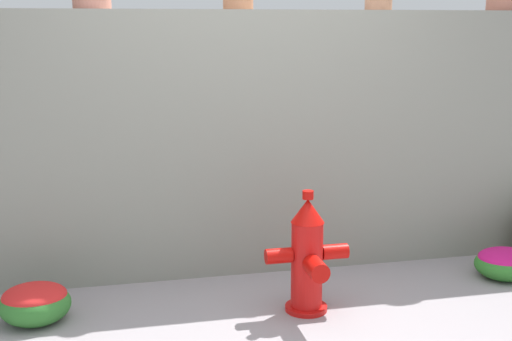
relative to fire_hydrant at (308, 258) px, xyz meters
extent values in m
plane|color=gray|center=(-0.24, -0.28, -0.34)|extent=(24.00, 24.00, 0.00)
cube|color=gray|center=(-0.24, 0.85, 0.56)|extent=(6.69, 0.34, 1.80)
cylinder|color=red|center=(0.00, 0.01, -0.32)|extent=(0.26, 0.26, 0.03)
cylinder|color=red|center=(0.00, 0.01, -0.06)|extent=(0.19, 0.19, 0.56)
cone|color=#BF0B07|center=(0.00, 0.01, 0.29)|extent=(0.20, 0.20, 0.14)
cylinder|color=#BF0B07|center=(0.00, 0.01, 0.39)|extent=(0.07, 0.07, 0.05)
cylinder|color=#BF0B07|center=(-0.17, 0.01, 0.03)|extent=(0.16, 0.09, 0.09)
cylinder|color=#BF0B07|center=(0.17, 0.01, 0.03)|extent=(0.16, 0.09, 0.09)
cylinder|color=#BF0B07|center=(0.00, -0.17, 0.00)|extent=(0.11, 0.17, 0.11)
ellipsoid|color=#2F702B|center=(-1.59, 0.20, -0.23)|extent=(0.41, 0.37, 0.24)
ellipsoid|color=red|center=(-1.59, 0.20, -0.17)|extent=(0.37, 0.33, 0.13)
ellipsoid|color=#2D7328|center=(1.49, 0.23, -0.24)|extent=(0.43, 0.38, 0.21)
ellipsoid|color=#C5166C|center=(1.49, 0.23, -0.20)|extent=(0.38, 0.34, 0.12)
camera|label=1|loc=(-1.14, -3.66, 1.38)|focal=47.34mm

